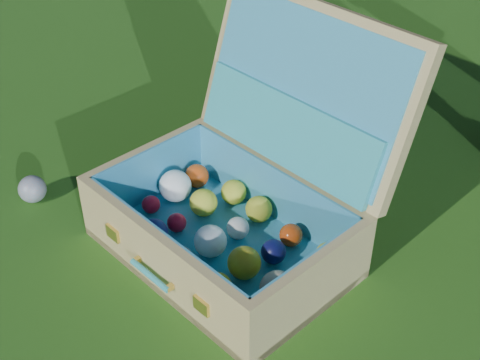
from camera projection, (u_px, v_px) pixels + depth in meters
ground at (265, 293)px, 1.46m from camera, size 60.00×60.00×0.00m
stray_ball at (32, 189)px, 1.70m from camera, size 0.07×0.07×0.07m
suitcase at (249, 188)px, 1.52m from camera, size 0.66×0.63×0.53m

